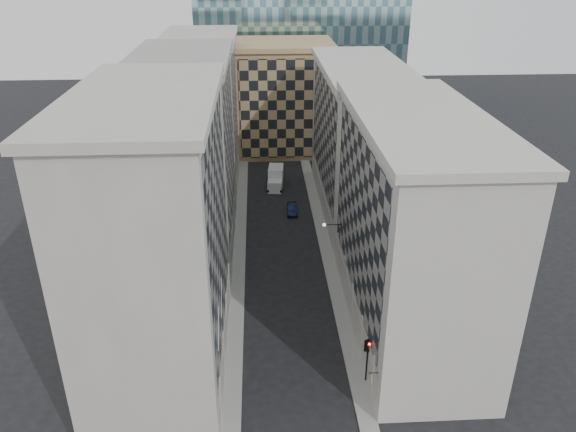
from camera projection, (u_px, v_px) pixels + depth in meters
name	position (u px, v px, depth m)	size (l,w,h in m)	color
sidewalk_west	(239.00, 250.00, 67.79)	(1.50, 100.00, 0.15)	gray
sidewalk_east	(326.00, 248.00, 68.31)	(1.50, 100.00, 0.15)	gray
bldg_left_a	(159.00, 239.00, 45.32)	(10.80, 22.80, 23.70)	#A8A397
bldg_left_b	(188.00, 154.00, 65.34)	(10.80, 22.80, 22.70)	gray
bldg_left_c	(204.00, 109.00, 85.36)	(10.80, 22.80, 21.70)	#A8A397
bldg_right_a	(410.00, 227.00, 50.65)	(10.80, 26.80, 20.70)	#BAB6AB
bldg_right_b	(359.00, 139.00, 75.16)	(10.80, 28.80, 19.70)	#BAB6AB
tan_block	(284.00, 97.00, 98.21)	(16.80, 14.80, 18.80)	#A58457
flagpoles_left	(220.00, 312.00, 42.72)	(0.10, 6.33, 2.33)	gray
bracket_lamp	(326.00, 225.00, 60.22)	(1.98, 0.36, 0.36)	black
traffic_light	(368.00, 352.00, 46.06)	(0.51, 0.50, 4.11)	black
box_truck	(276.00, 179.00, 85.41)	(2.72, 5.60, 2.97)	silver
dark_car	(292.00, 209.00, 77.17)	(1.33, 3.81, 1.25)	#0E1634
shop_sign	(371.00, 376.00, 42.39)	(0.71, 0.62, 0.70)	black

